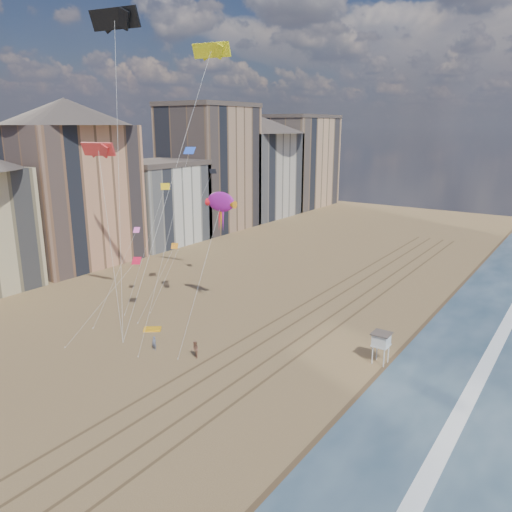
{
  "coord_description": "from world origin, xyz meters",
  "views": [
    {
      "loc": [
        30.25,
        -19.33,
        23.95
      ],
      "look_at": [
        -0.99,
        26.0,
        9.5
      ],
      "focal_mm": 35.0,
      "sensor_mm": 36.0,
      "label": 1
    }
  ],
  "objects_px": {
    "lifeguard_stand": "(381,340)",
    "show_kite": "(221,202)",
    "kite_flyer_a": "(154,343)",
    "grounded_kite": "(152,329)",
    "kite_flyer_b": "(195,350)"
  },
  "relations": [
    {
      "from": "kite_flyer_a",
      "to": "grounded_kite",
      "type": "bearing_deg",
      "value": 133.17
    },
    {
      "from": "grounded_kite",
      "to": "kite_flyer_a",
      "type": "relative_size",
      "value": 1.3
    },
    {
      "from": "lifeguard_stand",
      "to": "kite_flyer_a",
      "type": "xyz_separation_m",
      "value": [
        -21.61,
        -11.07,
        -1.82
      ]
    },
    {
      "from": "lifeguard_stand",
      "to": "kite_flyer_b",
      "type": "distance_m",
      "value": 19.45
    },
    {
      "from": "grounded_kite",
      "to": "kite_flyer_a",
      "type": "height_order",
      "value": "kite_flyer_a"
    },
    {
      "from": "lifeguard_stand",
      "to": "show_kite",
      "type": "distance_m",
      "value": 24.55
    },
    {
      "from": "grounded_kite",
      "to": "kite_flyer_b",
      "type": "bearing_deg",
      "value": -54.32
    },
    {
      "from": "grounded_kite",
      "to": "show_kite",
      "type": "height_order",
      "value": "show_kite"
    },
    {
      "from": "show_kite",
      "to": "kite_flyer_a",
      "type": "height_order",
      "value": "show_kite"
    },
    {
      "from": "kite_flyer_a",
      "to": "kite_flyer_b",
      "type": "distance_m",
      "value": 5.14
    },
    {
      "from": "kite_flyer_a",
      "to": "kite_flyer_b",
      "type": "bearing_deg",
      "value": 6.68
    },
    {
      "from": "kite_flyer_a",
      "to": "show_kite",
      "type": "bearing_deg",
      "value": 82.77
    },
    {
      "from": "lifeguard_stand",
      "to": "show_kite",
      "type": "bearing_deg",
      "value": 178.51
    },
    {
      "from": "show_kite",
      "to": "kite_flyer_a",
      "type": "relative_size",
      "value": 12.04
    },
    {
      "from": "lifeguard_stand",
      "to": "show_kite",
      "type": "xyz_separation_m",
      "value": [
        -21.19,
        0.55,
        12.38
      ]
    }
  ]
}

